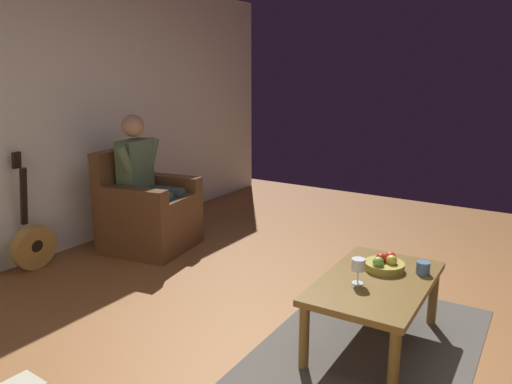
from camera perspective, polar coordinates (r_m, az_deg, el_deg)
The scene contains 10 objects.
ground_plane at distance 3.51m, azimuth 11.45°, elevation -15.28°, with size 7.31×7.31×0.00m, color brown.
wall_back at distance 4.98m, azimuth -21.93°, elevation 8.35°, with size 6.49×0.06×2.61m, color silver.
rug at distance 3.38m, azimuth 13.21°, elevation -16.56°, with size 1.73×1.22×0.01m, color #4E4A42.
armchair at distance 4.92m, azimuth -12.41°, elevation -2.42°, with size 0.87×0.87×0.96m.
person_seated at distance 4.83m, azimuth -12.40°, elevation 1.57°, with size 0.63×0.65×1.29m.
coffee_table at distance 3.21m, azimuth 13.58°, elevation -10.75°, with size 1.04×0.64×0.44m.
guitar at distance 4.74m, azimuth -24.25°, elevation -5.41°, with size 0.39×0.21×1.03m.
wine_glass_near at distance 3.06m, azimuth 11.68°, elevation -8.35°, with size 0.08×0.08×0.16m.
fruit_bowl at distance 3.33m, azimuth 14.56°, elevation -8.03°, with size 0.26×0.26×0.11m.
candle_jar at distance 3.34m, azimuth 18.66°, elevation -8.26°, with size 0.09×0.09×0.08m, color #46688A.
Camera 1 is at (2.89, 1.05, 1.69)m, focal length 34.79 mm.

